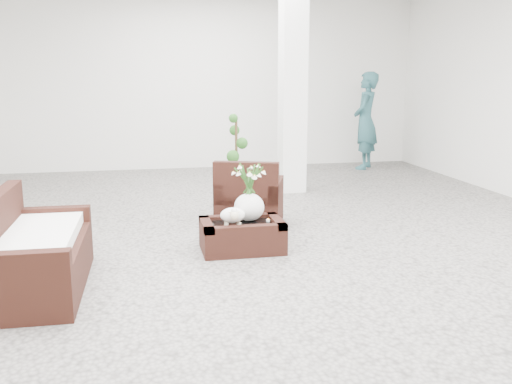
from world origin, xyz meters
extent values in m
plane|color=gray|center=(0.00, 0.00, 0.00)|extent=(11.00, 11.00, 0.00)
cube|color=white|center=(1.20, 2.80, 1.75)|extent=(0.40, 0.40, 3.50)
cube|color=#35170F|center=(-0.20, -0.29, 0.16)|extent=(0.90, 0.60, 0.31)
ellipsoid|color=white|center=(-0.32, -0.39, 0.42)|extent=(0.28, 0.23, 0.21)
cylinder|color=white|center=(0.10, -0.27, 0.33)|extent=(0.04, 0.04, 0.03)
cube|color=#35170F|center=(0.11, 0.83, 0.44)|extent=(1.03, 1.01, 0.87)
cube|color=#35170F|center=(-2.22, -1.07, 0.44)|extent=(0.83, 1.67, 0.88)
imported|color=#2B5A61|center=(3.26, 4.70, 0.98)|extent=(0.79, 0.86, 1.97)
camera|label=1|loc=(-1.27, -6.33, 1.95)|focal=40.13mm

